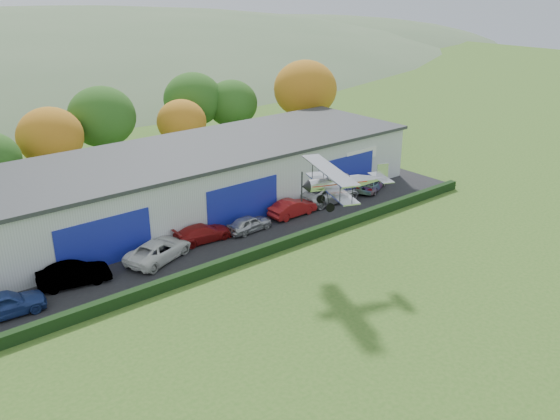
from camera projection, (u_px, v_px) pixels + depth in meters
ground at (416, 376)px, 30.26m from camera, size 300.00×300.00×0.00m
apron at (231, 233)px, 47.11m from camera, size 48.00×9.00×0.05m
hedge at (267, 249)px, 43.52m from camera, size 46.00×0.60×0.80m
hangar at (203, 176)px, 52.34m from camera, size 40.60×12.60×5.30m
tree_belt at (97, 125)px, 57.89m from camera, size 75.70×13.22×10.12m
car_0 at (4, 304)px, 35.29m from camera, size 4.86×2.25×1.61m
car_1 at (74, 274)px, 38.91m from camera, size 4.94×2.58×1.55m
car_2 at (159, 250)px, 42.40m from camera, size 5.97×4.29×1.51m
car_3 at (202, 233)px, 45.44m from camera, size 4.82×2.25×1.36m
car_4 at (249, 223)px, 47.23m from camera, size 3.97×1.76×1.33m
car_5 at (293, 208)px, 50.27m from camera, size 4.48×1.66×1.46m
car_6 at (330, 193)px, 53.46m from camera, size 6.01×3.11×1.62m
car_7 at (371, 183)px, 56.50m from camera, size 5.20×3.80×1.40m
biplane at (341, 181)px, 39.31m from camera, size 6.33×7.11×2.70m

